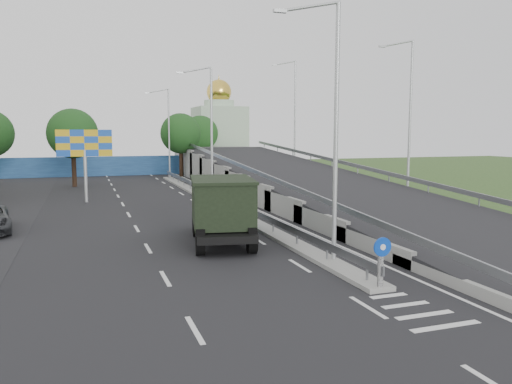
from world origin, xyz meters
name	(u,v)px	position (x,y,z in m)	size (l,w,h in m)	color
ground	(422,315)	(0.00, 0.00, 0.00)	(160.00, 160.00, 0.00)	#2D4C1E
road_surface	(186,215)	(-3.00, 20.00, 0.00)	(26.00, 90.00, 0.04)	black
median	(215,203)	(0.00, 24.00, 0.10)	(1.00, 44.00, 0.20)	gray
overpass_ramp	(307,178)	(7.50, 24.00, 1.75)	(10.00, 50.00, 3.50)	gray
median_guardrail	(215,194)	(0.00, 24.00, 0.75)	(0.09, 44.00, 0.71)	gray
sign_bollard	(381,262)	(0.00, 2.17, 1.03)	(0.64, 0.23, 1.67)	black
lamp_post_near	(332,119)	(0.11, 6.00, 5.81)	(2.74, 0.18, 10.08)	#B2B5B7
lamp_post_mid	(209,126)	(0.11, 26.00, 5.81)	(2.74, 0.18, 10.08)	#B2B5B7
lamp_post_far	(167,128)	(0.11, 46.00, 5.81)	(2.74, 0.18, 10.08)	#B2B5B7
blue_wall	(127,166)	(-4.00, 52.00, 1.20)	(30.00, 0.50, 2.40)	navy
church	(219,133)	(10.00, 60.00, 5.31)	(7.00, 7.00, 13.80)	#B2CCAD
billboard	(84,147)	(-9.00, 28.00, 4.19)	(4.00, 0.24, 5.50)	#B2B5B7
tree_left_mid	(73,134)	(-10.00, 40.00, 5.18)	(4.80, 4.80, 7.60)	black
tree_median_far	(181,134)	(2.00, 48.00, 5.18)	(4.80, 4.80, 7.60)	black
tree_ramp_far	(200,134)	(6.00, 55.00, 5.18)	(4.80, 4.80, 7.60)	black
dump_truck	(221,205)	(-2.90, 11.63, 1.75)	(3.82, 7.51, 3.16)	black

